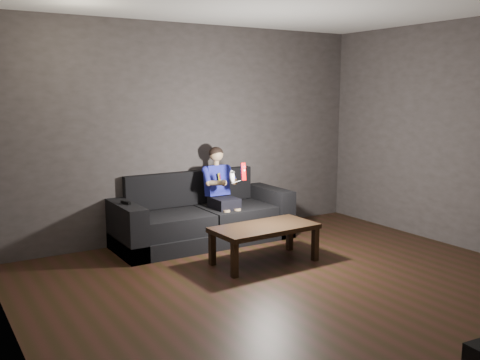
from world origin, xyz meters
TOP-DOWN VIEW (x-y plane):
  - floor at (0.00, 0.00)m, footprint 5.00×5.00m
  - back_wall at (0.00, 2.50)m, footprint 5.00×0.04m
  - left_wall at (-2.50, 0.00)m, footprint 0.04×5.00m
  - sofa at (-0.05, 2.17)m, footprint 2.21×0.96m
  - child at (0.20, 2.10)m, footprint 0.43×0.53m
  - wii_remote_red at (0.28, 1.69)m, footprint 0.07×0.09m
  - nunchuk_white at (0.13, 1.70)m, footprint 0.07×0.10m
  - wii_remote_black at (-1.04, 2.08)m, footprint 0.07×0.17m
  - coffee_table at (0.15, 1.03)m, footprint 1.17×0.62m

SIDE VIEW (x-z plane):
  - floor at x=0.00m, z-range 0.00..0.00m
  - sofa at x=-0.05m, z-range -0.15..0.71m
  - coffee_table at x=0.15m, z-range 0.15..0.57m
  - wii_remote_black at x=-1.04m, z-range 0.60..0.64m
  - child at x=0.20m, z-range 0.18..1.24m
  - nunchuk_white at x=0.13m, z-range 0.80..0.95m
  - wii_remote_red at x=0.28m, z-range 0.81..1.03m
  - back_wall at x=0.00m, z-range 0.00..2.70m
  - left_wall at x=-2.50m, z-range 0.00..2.70m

